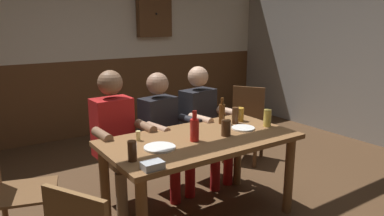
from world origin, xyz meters
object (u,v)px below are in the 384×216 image
object	(u,v)px
plate_0	(243,128)
bottle_1	(222,113)
chair_empty_near_left	(246,121)
condiment_caddy	(153,165)
bottle_0	(195,129)
pint_glass_4	(267,118)
pint_glass_3	(240,114)
pint_glass_1	(132,151)
person_1	(164,128)
table_candle	(138,136)
wall_dart_cabinet	(154,14)
pint_glass_2	(235,115)
person_2	(203,119)
pint_glass_0	(226,128)
chair_empty_near_right	(12,190)
plate_1	(160,147)
person_0	(116,133)
dining_table	(201,150)

from	to	relation	value
plate_0	bottle_1	distance (m)	0.26
chair_empty_near_left	plate_0	xyz separation A→B (m)	(-0.84, -0.88, 0.27)
condiment_caddy	bottle_0	size ratio (longest dim) A/B	0.56
chair_empty_near_left	pint_glass_4	world-z (taller)	pint_glass_4
bottle_0	pint_glass_3	distance (m)	0.74
plate_0	pint_glass_1	world-z (taller)	pint_glass_1
person_1	chair_empty_near_left	size ratio (longest dim) A/B	1.35
table_candle	pint_glass_1	distance (m)	0.43
plate_0	wall_dart_cabinet	world-z (taller)	wall_dart_cabinet
bottle_0	pint_glass_2	bearing A→B (deg)	19.05
plate_0	pint_glass_2	world-z (taller)	pint_glass_2
plate_0	pint_glass_4	world-z (taller)	pint_glass_4
person_2	wall_dart_cabinet	xyz separation A→B (m)	(0.59, 2.14, 1.10)
bottle_1	pint_glass_1	bearing A→B (deg)	-160.56
pint_glass_0	pint_glass_3	distance (m)	0.49
bottle_0	chair_empty_near_right	bearing A→B (deg)	160.17
person_1	plate_0	world-z (taller)	person_1
person_1	plate_1	xyz separation A→B (m)	(-0.42, -0.68, 0.09)
plate_1	pint_glass_2	size ratio (longest dim) A/B	1.57
person_1	bottle_1	size ratio (longest dim) A/B	4.83
person_0	person_1	distance (m)	0.49
pint_glass_1	table_candle	bearing A→B (deg)	59.17
person_2	chair_empty_near_right	size ratio (longest dim) A/B	1.38
bottle_0	pint_glass_0	distance (m)	0.30
pint_glass_0	pint_glass_1	world-z (taller)	pint_glass_1
chair_empty_near_left	pint_glass_3	bearing A→B (deg)	100.03
chair_empty_near_right	pint_glass_2	world-z (taller)	pint_glass_2
pint_glass_2	pint_glass_3	bearing A→B (deg)	24.57
pint_glass_0	dining_table	bearing A→B (deg)	158.50
pint_glass_0	pint_glass_4	bearing A→B (deg)	0.26
person_2	plate_1	size ratio (longest dim) A/B	5.07
condiment_caddy	person_1	bearing A→B (deg)	57.01
person_0	pint_glass_0	xyz separation A→B (m)	(0.67, -0.73, 0.12)
condiment_caddy	pint_glass_0	size ratio (longest dim) A/B	1.04
dining_table	chair_empty_near_right	xyz separation A→B (m)	(-1.38, 0.42, -0.15)
pint_glass_4	wall_dart_cabinet	size ratio (longest dim) A/B	0.22
condiment_caddy	chair_empty_near_right	bearing A→B (deg)	133.91
person_1	table_candle	xyz separation A→B (m)	(-0.47, -0.43, 0.12)
person_2	person_0	bearing A→B (deg)	-10.32
table_candle	bottle_0	size ratio (longest dim) A/B	0.32
chair_empty_near_left	bottle_0	xyz separation A→B (m)	(-1.38, -0.91, 0.36)
pint_glass_4	pint_glass_0	bearing A→B (deg)	-179.74
chair_empty_near_right	chair_empty_near_left	bearing A→B (deg)	116.36
dining_table	chair_empty_near_right	size ratio (longest dim) A/B	1.80
dining_table	plate_0	world-z (taller)	plate_0
plate_0	table_candle	bearing A→B (deg)	165.82
plate_1	pint_glass_3	bearing A→B (deg)	13.76
pint_glass_3	pint_glass_4	xyz separation A→B (m)	(0.08, -0.28, 0.01)
pint_glass_0	pint_glass_2	bearing A→B (deg)	38.10
dining_table	person_0	bearing A→B (deg)	126.07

